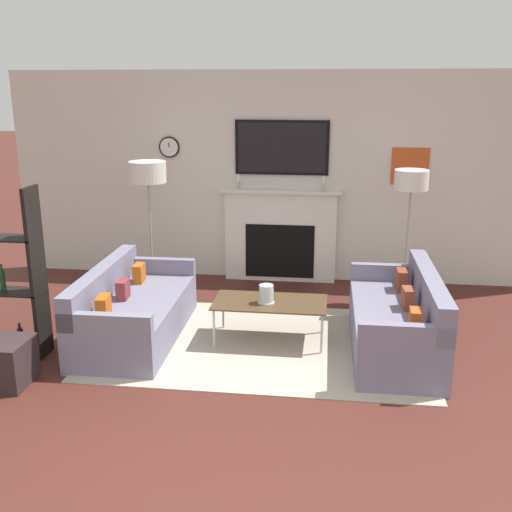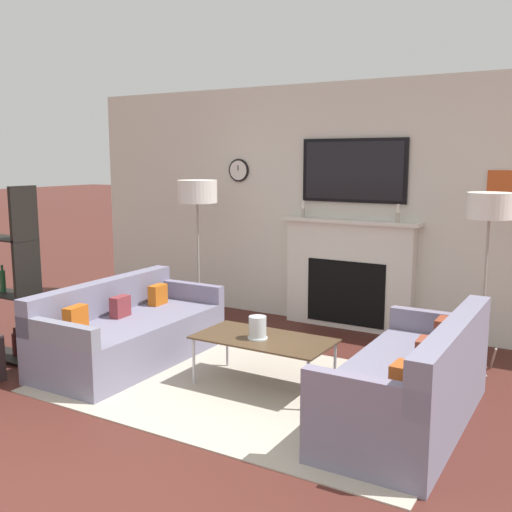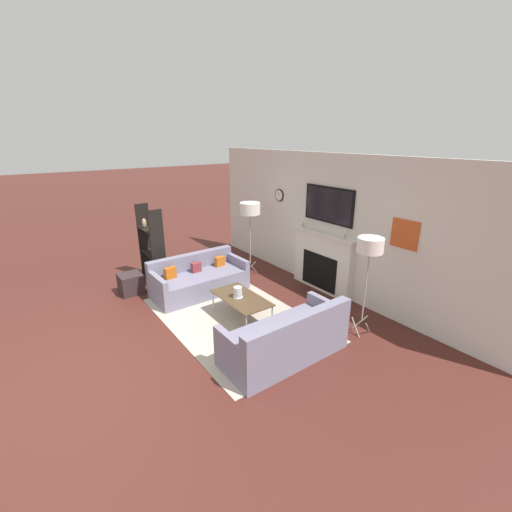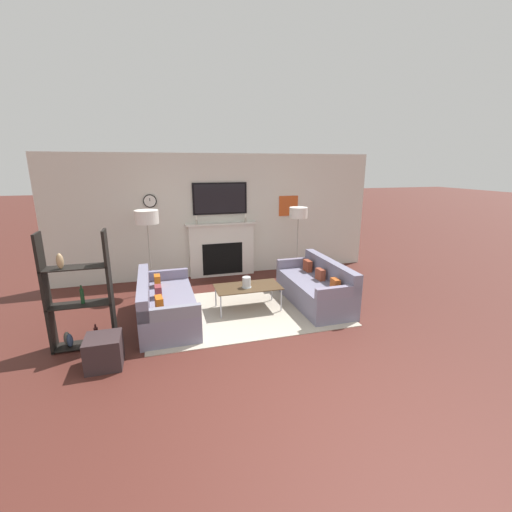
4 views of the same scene
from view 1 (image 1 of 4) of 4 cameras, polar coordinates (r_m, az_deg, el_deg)
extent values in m
cube|color=silver|center=(7.85, 2.47, 7.45)|extent=(7.19, 0.07, 2.70)
cube|color=silver|center=(7.88, 2.34, 1.85)|extent=(1.45, 0.16, 1.18)
cube|color=black|center=(7.85, 2.27, 0.46)|extent=(0.90, 0.01, 0.71)
cube|color=silver|center=(7.74, 2.37, 6.19)|extent=(1.57, 0.22, 0.04)
cylinder|color=#B2AD9E|center=(7.76, -1.68, 6.75)|extent=(0.04, 0.04, 0.10)
cylinder|color=white|center=(7.75, -1.68, 7.45)|extent=(0.03, 0.03, 0.09)
cylinder|color=#B2AD9E|center=(7.67, 6.44, 6.55)|extent=(0.04, 0.04, 0.10)
cylinder|color=white|center=(7.66, 6.47, 7.25)|extent=(0.03, 0.03, 0.09)
cube|color=black|center=(7.75, 2.48, 10.28)|extent=(1.20, 0.04, 0.69)
cube|color=black|center=(7.73, 2.47, 10.27)|extent=(1.12, 0.01, 0.62)
cylinder|color=black|center=(8.01, -8.26, 10.22)|extent=(0.27, 0.02, 0.27)
cylinder|color=silver|center=(8.00, -8.29, 10.21)|extent=(0.23, 0.00, 0.23)
cube|color=black|center=(7.99, -8.30, 10.43)|extent=(0.01, 0.00, 0.06)
cube|color=#C34F20|center=(7.81, 14.46, 8.27)|extent=(0.46, 0.02, 0.46)
cube|color=#AFA493|center=(6.10, 0.53, -8.27)|extent=(3.28, 2.11, 0.01)
cube|color=slate|center=(6.29, -11.29, -5.82)|extent=(0.88, 1.86, 0.42)
cube|color=slate|center=(6.28, -14.49, -2.50)|extent=(0.19, 1.85, 0.32)
cube|color=slate|center=(6.98, -9.29, -0.93)|extent=(0.85, 0.11, 0.18)
cube|color=slate|center=(5.41, -14.21, -6.24)|extent=(0.85, 0.11, 0.18)
cube|color=#BC5A16|center=(6.71, -11.08, -1.60)|extent=(0.11, 0.21, 0.20)
cube|color=maroon|center=(6.22, -12.56, -3.13)|extent=(0.11, 0.20, 0.19)
cube|color=#BA5414|center=(5.73, -14.31, -4.78)|extent=(0.13, 0.23, 0.22)
cube|color=slate|center=(6.01, 12.93, -6.81)|extent=(0.80, 1.83, 0.45)
cube|color=slate|center=(5.91, 16.18, -3.32)|extent=(0.17, 1.83, 0.34)
cube|color=slate|center=(5.10, 14.09, -7.28)|extent=(0.78, 0.11, 0.18)
cube|color=slate|center=(6.71, 12.39, -1.51)|extent=(0.78, 0.11, 0.18)
cube|color=#AE4D1D|center=(5.41, 14.94, -5.91)|extent=(0.11, 0.20, 0.19)
cube|color=brown|center=(5.91, 14.26, -3.93)|extent=(0.11, 0.21, 0.20)
cube|color=brown|center=(6.41, 13.69, -2.23)|extent=(0.11, 0.22, 0.22)
cube|color=#4C3823|center=(6.01, 1.35, -4.42)|extent=(1.13, 0.59, 0.02)
cylinder|color=#B7B7BC|center=(5.93, -4.03, -6.95)|extent=(0.02, 0.02, 0.41)
cylinder|color=#B7B7BC|center=(5.82, 6.27, -7.44)|extent=(0.02, 0.02, 0.41)
cylinder|color=#B7B7BC|center=(6.39, -3.14, -5.20)|extent=(0.02, 0.02, 0.41)
cylinder|color=#B7B7BC|center=(6.29, 6.37, -5.61)|extent=(0.02, 0.02, 0.41)
cylinder|color=silver|center=(5.94, 0.98, -3.63)|extent=(0.14, 0.14, 0.19)
cylinder|color=silver|center=(5.95, 0.98, -4.01)|extent=(0.08, 0.08, 0.10)
cylinder|color=silver|center=(5.97, 0.98, -4.42)|extent=(0.17, 0.17, 0.01)
cylinder|color=#9E998E|center=(7.65, -8.96, -2.41)|extent=(0.09, 0.23, 0.26)
cylinder|color=#9E998E|center=(7.74, -10.19, -2.25)|extent=(0.17, 0.19, 0.26)
cylinder|color=#9E998E|center=(7.55, -10.19, -2.70)|extent=(0.23, 0.07, 0.26)
cylinder|color=#9E998E|center=(7.46, -10.03, 2.60)|extent=(0.02, 0.02, 1.14)
cylinder|color=white|center=(7.33, -10.29, 7.88)|extent=(0.44, 0.44, 0.25)
cylinder|color=#9E998E|center=(7.42, 14.64, -3.33)|extent=(0.09, 0.23, 0.26)
cylinder|color=#9E998E|center=(7.44, 13.18, -3.18)|extent=(0.17, 0.19, 0.26)
cylinder|color=#9E998E|center=(7.28, 13.76, -3.66)|extent=(0.23, 0.07, 0.26)
cylinder|color=#9E998E|center=(7.19, 14.22, 1.75)|extent=(0.02, 0.02, 1.12)
cylinder|color=white|center=(7.06, 14.59, 7.04)|extent=(0.39, 0.39, 0.23)
cube|color=black|center=(5.93, -20.07, -1.59)|extent=(0.04, 0.28, 1.64)
cube|color=black|center=(6.38, -22.56, -8.22)|extent=(0.82, 0.28, 0.02)
cube|color=black|center=(6.17, -23.14, -3.09)|extent=(0.82, 0.28, 0.01)
cylinder|color=#3D1919|center=(6.27, -21.49, -7.35)|extent=(0.06, 0.06, 0.22)
cylinder|color=#3D1919|center=(6.22, -21.62, -6.20)|extent=(0.03, 0.03, 0.05)
cylinder|color=#194223|center=(6.13, -22.98, -2.11)|extent=(0.05, 0.05, 0.21)
cylinder|color=#194223|center=(6.09, -23.11, -0.95)|extent=(0.02, 0.02, 0.05)
cube|color=#322426|center=(5.68, -22.83, -9.32)|extent=(0.43, 0.43, 0.40)
camera|label=2|loc=(2.42, 54.56, -5.97)|focal=42.00mm
camera|label=3|loc=(4.70, 63.60, 13.43)|focal=24.00mm
camera|label=4|loc=(2.00, -77.11, 2.50)|focal=24.00mm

